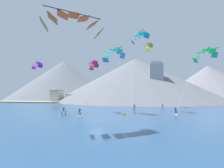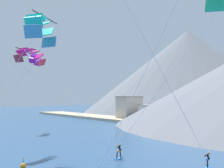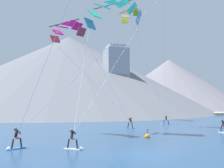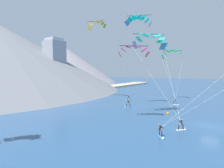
{
  "view_description": "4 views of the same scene",
  "coord_description": "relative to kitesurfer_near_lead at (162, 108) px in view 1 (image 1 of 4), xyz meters",
  "views": [
    {
      "loc": [
        7.23,
        -25.59,
        4.34
      ],
      "look_at": [
        0.63,
        12.7,
        7.17
      ],
      "focal_mm": 24.0,
      "sensor_mm": 36.0,
      "label": 1
    },
    {
      "loc": [
        34.33,
        -2.47,
        6.85
      ],
      "look_at": [
        2.68,
        19.44,
        8.47
      ],
      "focal_mm": 50.0,
      "sensor_mm": 36.0,
      "label": 2
    },
    {
      "loc": [
        -7.23,
        -17.07,
        3.72
      ],
      "look_at": [
        2.08,
        13.71,
        6.2
      ],
      "focal_mm": 40.0,
      "sensor_mm": 36.0,
      "label": 3
    },
    {
      "loc": [
        -30.85,
        -2.18,
        8.6
      ],
      "look_at": [
        -0.55,
        18.19,
        5.96
      ],
      "focal_mm": 28.0,
      "sensor_mm": 36.0,
      "label": 4
    }
  ],
  "objects": [
    {
      "name": "shore_building_old_town",
      "position": [
        -4.77,
        33.88,
        2.35
      ],
      "size": [
        9.39,
        6.38,
        5.58
      ],
      "color": "silver",
      "rests_on": "ground"
    },
    {
      "name": "parafoil_kite_far_left",
      "position": [
        8.33,
        -10.43,
        13.55
      ],
      "size": [
        9.45,
        6.11,
        13.78
      ],
      "color": "#23AC83"
    },
    {
      "name": "kitesurfer_far_right",
      "position": [
        -8.37,
        -4.44,
        0.1
      ],
      "size": [
        1.11,
        1.74,
        1.78
      ],
      "color": "#337FDB",
      "rests_on": "ground"
    },
    {
      "name": "parafoil_kite_mid_center",
      "position": [
        -13.26,
        -11.97,
        14.21
      ],
      "size": [
        8.77,
        9.95,
        14.53
      ],
      "color": "#3D8BBC"
    },
    {
      "name": "mountain_peak_east_shoulder",
      "position": [
        -8.82,
        67.48,
        15.76
      ],
      "size": [
        117.83,
        117.83,
        32.42
      ],
      "color": "slate",
      "rests_on": "ground"
    },
    {
      "name": "parafoil_kite_distant_high_outer",
      "position": [
        -2.88,
        9.52,
        22.64
      ],
      "size": [
        2.87,
        6.27,
        2.3
      ],
      "color": "olive"
    },
    {
      "name": "kitesurfer_far_left",
      "position": [
        0.85,
        -13.62,
        0.08
      ],
      "size": [
        0.59,
        1.76,
        1.77
      ],
      "color": "white",
      "rests_on": "ground"
    },
    {
      "name": "mountain_peak_central_summit",
      "position": [
        -76.84,
        84.16,
        18.28
      ],
      "size": [
        94.75,
        94.75,
        37.46
      ],
      "color": "slate",
      "rests_on": "ground"
    },
    {
      "name": "kitesurfer_near_trail",
      "position": [
        -23.37,
        -17.67,
        0.12
      ],
      "size": [
        1.59,
        1.42,
        1.81
      ],
      "color": "#337FDB",
      "rests_on": "ground"
    },
    {
      "name": "parafoil_kite_near_trail",
      "position": [
        -15.58,
        -30.18,
        13.5
      ],
      "size": [
        11.37,
        15.45,
        13.6
      ],
      "color": "olive"
    },
    {
      "name": "shore_building_promenade_mid",
      "position": [
        -28.07,
        30.37,
        2.76
      ],
      "size": [
        9.89,
        6.86,
        6.39
      ],
      "color": "#A89E8E",
      "rests_on": "ground"
    },
    {
      "name": "parafoil_kite_distant_low_drift",
      "position": [
        -41.86,
        -1.5,
        14.45
      ],
      "size": [
        5.93,
        4.52,
        2.31
      ],
      "color": "#981992"
    },
    {
      "name": "kitesurfer_mid_center",
      "position": [
        -18.71,
        -19.3,
        0.09
      ],
      "size": [
        1.63,
        1.37,
        1.76
      ],
      "color": "white",
      "rests_on": "ground"
    },
    {
      "name": "ground_plane",
      "position": [
        -14.49,
        -22.57,
        -0.45
      ],
      "size": [
        400.0,
        400.0,
        0.0
      ],
      "primitive_type": "plane",
      "color": "navy"
    },
    {
      "name": "shore_building_harbour_front",
      "position": [
        12.79,
        31.14,
        2.79
      ],
      "size": [
        6.14,
        5.34,
        6.46
      ],
      "color": "silver",
      "rests_on": "ground"
    },
    {
      "name": "kitesurfer_near_lead",
      "position": [
        0.0,
        0.0,
        0.0
      ],
      "size": [
        1.42,
        1.59,
        1.65
      ],
      "color": "#337FDB",
      "rests_on": "ground"
    },
    {
      "name": "parafoil_kite_near_lead",
      "position": [
        -6.43,
        -6.2,
        20.28
      ],
      "size": [
        9.21,
        8.88,
        20.62
      ],
      "color": "#2478C0"
    },
    {
      "name": "shoreline_strip",
      "position": [
        -14.49,
        29.25,
        -0.1
      ],
      "size": [
        180.0,
        10.0,
        0.7
      ],
      "primitive_type": "cube",
      "color": "tan",
      "rests_on": "ground"
    },
    {
      "name": "mountain_peak_west_ridge",
      "position": [
        49.45,
        84.67,
        13.73
      ],
      "size": [
        81.45,
        81.45,
        28.36
      ],
      "color": "gray",
      "rests_on": "ground"
    },
    {
      "name": "shore_building_quay_east",
      "position": [
        -45.23,
        33.28,
        1.9
      ],
      "size": [
        5.38,
        5.28,
        4.67
      ],
      "color": "silver",
      "rests_on": "ground"
    },
    {
      "name": "parafoil_kite_far_right",
      "position": [
        -18.45,
        -11.09,
        11.73
      ],
      "size": [
        12.07,
        8.96,
        11.65
      ],
      "color": "maroon"
    },
    {
      "name": "shore_building_quay_west",
      "position": [
        -53.39,
        31.86,
        3.11
      ],
      "size": [
        5.43,
        6.51,
        7.09
      ],
      "color": "beige",
      "rests_on": "ground"
    },
    {
      "name": "race_marker_buoy",
      "position": [
        -10.22,
        -14.75,
        -0.29
      ],
      "size": [
        0.56,
        0.56,
        1.02
      ],
      "color": "orange",
      "rests_on": "ground"
    },
    {
      "name": "highrise_tower",
      "position": [
        2.76,
        36.86,
        10.59
      ],
      "size": [
        7.0,
        7.0,
        22.49
      ],
      "color": "#999EA8",
      "rests_on": "ground"
    }
  ]
}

